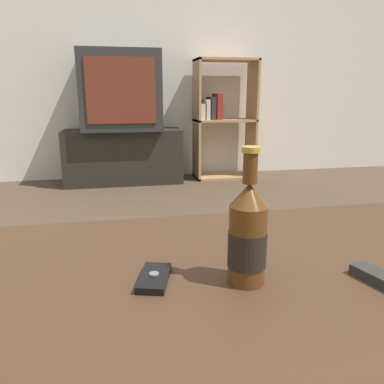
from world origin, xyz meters
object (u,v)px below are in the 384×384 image
Objects in this scene: television at (120,91)px; beer_bottle at (248,236)px; tv_stand at (124,156)px; cell_phone at (154,278)px; bookshelf at (222,117)px.

television reaches higher than beer_bottle.
tv_stand is 8.77× the size of cell_phone.
beer_bottle is at bearing 4.02° from cell_phone.
television reaches higher than bookshelf.
cell_phone is (0.01, -2.70, 0.21)m from tv_stand.
cell_phone is (-0.90, -2.74, -0.12)m from bookshelf.
beer_bottle is (-0.73, -2.78, -0.03)m from bookshelf.
bookshelf reaches higher than cell_phone.
television reaches higher than tv_stand.
bookshelf is 4.18× the size of beer_bottle.
bookshelf is 2.89m from cell_phone.
television is at bearing 105.77° from cell_phone.
beer_bottle is 0.19m from cell_phone.
tv_stand is 0.96m from bookshelf.
tv_stand is at bearing 105.77° from cell_phone.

